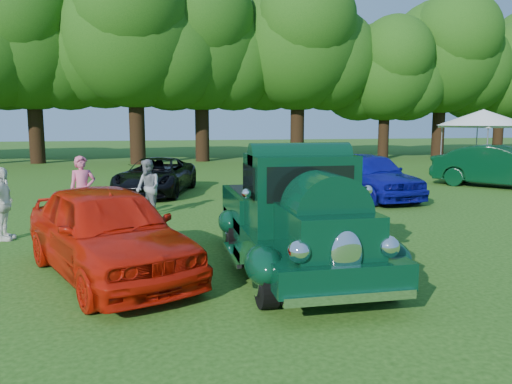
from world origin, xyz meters
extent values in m
plane|color=#1F4610|center=(0.00, 0.00, 0.00)|extent=(120.00, 120.00, 0.00)
cylinder|color=black|center=(-0.13, -1.96, 0.41)|extent=(0.24, 0.82, 0.82)
cylinder|color=black|center=(1.71, -1.96, 0.41)|extent=(0.24, 0.82, 0.82)
cylinder|color=black|center=(-0.13, 1.21, 0.41)|extent=(0.24, 0.82, 0.82)
cylinder|color=black|center=(1.71, 1.21, 0.41)|extent=(0.24, 0.82, 0.82)
cube|color=black|center=(0.79, -0.29, 0.58)|extent=(1.91, 5.00, 0.38)
cube|color=black|center=(0.79, -1.79, 1.02)|extent=(1.22, 1.61, 0.69)
cube|color=black|center=(0.79, -0.44, 1.40)|extent=(1.73, 1.28, 1.33)
cube|color=black|center=(0.79, -1.05, 1.63)|extent=(1.44, 0.07, 0.58)
cube|color=black|center=(0.79, 1.23, 0.89)|extent=(1.91, 2.28, 0.64)
cube|color=black|center=(0.79, 1.23, 1.20)|extent=(1.64, 2.00, 0.06)
ellipsoid|color=black|center=(-0.16, -1.96, 0.62)|extent=(0.55, 0.95, 0.55)
ellipsoid|color=black|center=(1.75, -1.96, 0.62)|extent=(0.55, 0.95, 0.55)
ellipsoid|color=black|center=(-0.20, 1.21, 0.61)|extent=(0.42, 0.80, 0.47)
ellipsoid|color=black|center=(1.78, 1.21, 0.61)|extent=(0.42, 0.80, 0.47)
ellipsoid|color=white|center=(0.79, -2.62, 0.89)|extent=(0.45, 0.14, 0.66)
sphere|color=white|center=(0.17, -2.55, 0.95)|extent=(0.31, 0.31, 0.31)
sphere|color=white|center=(1.41, -2.55, 0.95)|extent=(0.31, 0.31, 0.31)
cube|color=white|center=(0.79, -2.79, 0.38)|extent=(1.80, 0.12, 0.12)
cube|color=white|center=(0.79, 2.37, 0.44)|extent=(1.80, 0.12, 0.12)
imported|color=red|center=(-2.45, 0.03, 0.78)|extent=(3.56, 4.95, 1.56)
imported|color=black|center=(-1.60, 9.65, 0.65)|extent=(3.35, 5.10, 1.30)
imported|color=orange|center=(3.21, 7.70, 0.62)|extent=(2.33, 4.46, 1.23)
imported|color=#0B0D7F|center=(5.49, 7.16, 0.79)|extent=(2.47, 4.86, 1.59)
imported|color=black|center=(11.78, 8.76, 0.83)|extent=(4.54, 5.01, 1.66)
imported|color=#D25677|center=(-3.43, 4.44, 0.88)|extent=(0.73, 0.58, 1.76)
imported|color=gray|center=(-1.83, 5.45, 0.79)|extent=(0.91, 0.96, 1.57)
imported|color=white|center=(-4.94, 3.13, 0.81)|extent=(0.49, 0.99, 1.63)
cube|color=white|center=(13.99, 13.07, 2.36)|extent=(3.59, 3.59, 0.12)
cone|color=white|center=(13.99, 13.07, 2.79)|extent=(5.27, 5.27, 0.77)
cylinder|color=slate|center=(13.11, 11.45, 1.15)|extent=(0.06, 0.06, 2.31)
cylinder|color=slate|center=(12.37, 13.94, 1.15)|extent=(0.06, 0.06, 2.31)
cylinder|color=slate|center=(14.86, 14.68, 1.15)|extent=(0.06, 0.06, 2.31)
cylinder|color=black|center=(-8.74, 24.44, 2.25)|extent=(0.90, 0.90, 4.50)
sphere|color=#15410D|center=(-8.74, 24.44, 7.38)|extent=(8.23, 8.23, 8.23)
cylinder|color=black|center=(-2.62, 22.67, 2.32)|extent=(0.93, 0.93, 4.64)
sphere|color=#15410D|center=(-2.62, 22.67, 7.61)|extent=(8.48, 8.48, 8.48)
cylinder|color=black|center=(1.45, 24.06, 2.25)|extent=(0.90, 0.90, 4.50)
sphere|color=#15410D|center=(1.45, 24.06, 7.38)|extent=(8.23, 8.23, 8.23)
cylinder|color=black|center=(7.71, 23.52, 2.27)|extent=(0.91, 0.91, 4.53)
sphere|color=#15410D|center=(7.71, 23.52, 7.43)|extent=(8.29, 8.29, 8.29)
cylinder|color=black|center=(13.81, 23.36, 1.80)|extent=(0.72, 0.72, 3.61)
sphere|color=#15410D|center=(13.81, 23.36, 5.91)|extent=(6.59, 6.59, 6.59)
cylinder|color=black|center=(18.33, 24.02, 2.16)|extent=(0.86, 0.86, 4.32)
sphere|color=#15410D|center=(18.33, 24.02, 7.08)|extent=(7.89, 7.89, 7.89)
cylinder|color=black|center=(23.67, 24.63, 1.83)|extent=(0.73, 0.73, 3.65)
sphere|color=#15410D|center=(23.67, 24.63, 5.99)|extent=(6.68, 6.68, 6.68)
camera|label=1|loc=(-1.63, -8.58, 2.63)|focal=35.00mm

